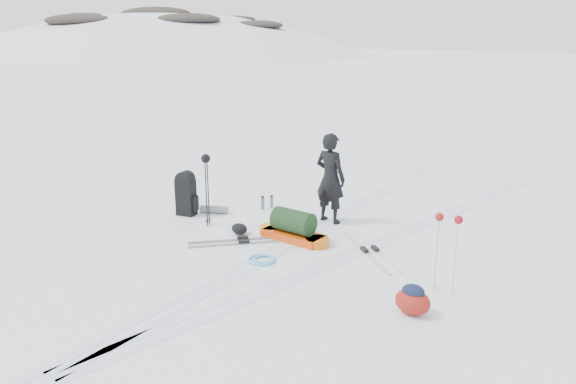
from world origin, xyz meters
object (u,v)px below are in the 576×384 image
object	(u,v)px
skier	(330,178)
pulk_sled	(293,228)
expedition_rucksack	(189,195)
ski_poles_black	(206,167)

from	to	relation	value
skier	pulk_sled	size ratio (longest dim) A/B	1.21
expedition_rucksack	ski_poles_black	world-z (taller)	ski_poles_black
skier	ski_poles_black	size ratio (longest dim) A/B	1.26
pulk_sled	ski_poles_black	size ratio (longest dim) A/B	1.04
ski_poles_black	skier	bearing A→B (deg)	58.68
pulk_sled	skier	bearing A→B (deg)	91.21
pulk_sled	ski_poles_black	distance (m)	2.09
skier	ski_poles_black	distance (m)	2.44
ski_poles_black	expedition_rucksack	bearing A→B (deg)	178.50
pulk_sled	expedition_rucksack	xyz separation A→B (m)	(-2.60, -0.16, 0.21)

